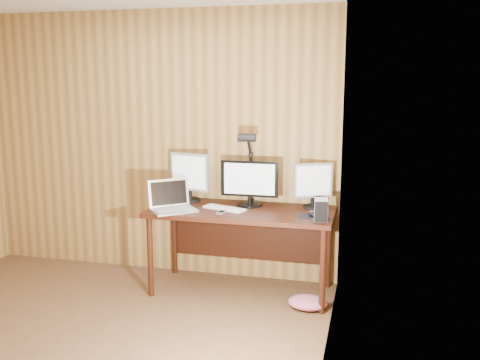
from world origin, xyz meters
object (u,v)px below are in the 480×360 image
at_px(keyboard, 225,208).
at_px(phone, 222,212).
at_px(desk, 243,221).
at_px(laptop, 172,203).
at_px(speaker, 318,203).
at_px(monitor_right, 313,184).
at_px(mouse, 313,214).
at_px(monitor_left, 190,176).
at_px(hard_drive, 321,210).
at_px(monitor_center, 250,183).
at_px(desk_lamp, 249,157).

xyz_separation_m(keyboard, phone, (0.01, -0.13, -0.00)).
bearing_deg(desk, laptop, -157.34).
bearing_deg(speaker, monitor_right, 128.47).
bearing_deg(mouse, monitor_left, 167.17).
distance_m(laptop, hard_drive, 1.28).
bearing_deg(hard_drive, monitor_center, 146.54).
distance_m(monitor_right, hard_drive, 0.44).
relative_size(hard_drive, speaker, 1.43).
bearing_deg(desk_lamp, hard_drive, -37.94).
height_order(monitor_center, mouse, monitor_center).
relative_size(mouse, hard_drive, 0.71).
bearing_deg(phone, mouse, 12.20).
bearing_deg(keyboard, monitor_left, 169.64).
height_order(desk, hard_drive, hard_drive).
height_order(phone, desk_lamp, desk_lamp).
relative_size(keyboard, speaker, 3.37).
distance_m(hard_drive, speaker, 0.35).
height_order(keyboard, phone, keyboard).
bearing_deg(speaker, laptop, -165.37).
bearing_deg(monitor_right, mouse, -108.78).
height_order(monitor_center, monitor_left, monitor_left).
distance_m(desk, laptop, 0.65).
height_order(laptop, desk_lamp, desk_lamp).
distance_m(monitor_left, keyboard, 0.51).
bearing_deg(phone, keyboard, 101.50).
distance_m(monitor_center, monitor_left, 0.58).
relative_size(monitor_left, monitor_right, 1.13).
height_order(hard_drive, speaker, hard_drive).
xyz_separation_m(desk, keyboard, (-0.14, -0.10, 0.13)).
relative_size(laptop, desk_lamp, 0.66).
bearing_deg(monitor_right, hard_drive, -100.73).
distance_m(hard_drive, phone, 0.84).
bearing_deg(hard_drive, speaker, 94.39).
bearing_deg(mouse, desk, 166.52).
distance_m(monitor_center, mouse, 0.67).
distance_m(desk, desk_lamp, 0.57).
xyz_separation_m(speaker, desk_lamp, (-0.63, 0.07, 0.37)).
bearing_deg(monitor_left, monitor_center, 9.23).
bearing_deg(speaker, monitor_left, 177.74).
xyz_separation_m(desk, speaker, (0.64, 0.08, 0.18)).
bearing_deg(keyboard, phone, -65.83).
bearing_deg(monitor_left, desk_lamp, 16.19).
distance_m(laptop, speaker, 1.26).
distance_m(monitor_left, hard_drive, 1.31).
bearing_deg(desk_lamp, laptop, -153.35).
xyz_separation_m(monitor_right, hard_drive, (0.11, -0.41, -0.13)).
xyz_separation_m(monitor_right, mouse, (0.04, -0.30, -0.19)).
distance_m(keyboard, desk_lamp, 0.51).
height_order(keyboard, speaker, speaker).
height_order(desk, speaker, speaker).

